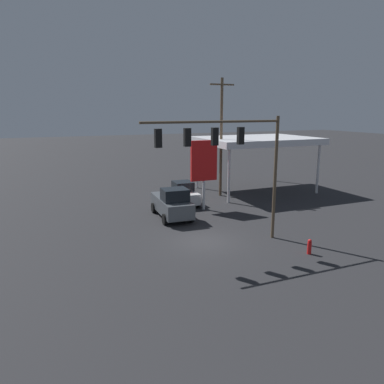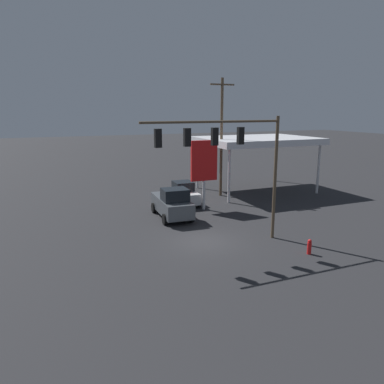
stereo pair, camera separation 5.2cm
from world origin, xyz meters
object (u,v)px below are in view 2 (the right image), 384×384
(hatchback_crossing, at_px, (184,194))
(fire_hydrant, at_px, (309,247))
(pickup_parked, at_px, (172,204))
(price_sign, at_px, (204,163))
(utility_pole, at_px, (221,135))
(traffic_signal_assembly, at_px, (227,148))

(hatchback_crossing, distance_m, fire_hydrant, 13.64)
(pickup_parked, bearing_deg, fire_hydrant, 28.87)
(pickup_parked, relative_size, fire_hydrant, 6.04)
(price_sign, height_order, fire_hydrant, price_sign)
(utility_pole, bearing_deg, hatchback_crossing, 21.88)
(hatchback_crossing, bearing_deg, utility_pole, 114.24)
(traffic_signal_assembly, height_order, pickup_parked, traffic_signal_assembly)
(traffic_signal_assembly, relative_size, utility_pole, 0.80)
(traffic_signal_assembly, xyz_separation_m, fire_hydrant, (-3.68, 3.20, -5.44))
(hatchback_crossing, distance_m, pickup_parked, 4.20)
(utility_pole, xyz_separation_m, pickup_parked, (6.83, 5.29, -4.61))
(traffic_signal_assembly, bearing_deg, utility_pole, -115.87)
(utility_pole, bearing_deg, traffic_signal_assembly, 64.13)
(utility_pole, distance_m, price_sign, 5.69)
(utility_pole, relative_size, price_sign, 1.92)
(hatchback_crossing, height_order, fire_hydrant, hatchback_crossing)
(traffic_signal_assembly, relative_size, fire_hydrant, 9.86)
(pickup_parked, bearing_deg, traffic_signal_assembly, 12.07)
(price_sign, relative_size, pickup_parked, 1.07)
(fire_hydrant, bearing_deg, pickup_parked, -64.80)
(utility_pole, bearing_deg, price_sign, 47.98)
(utility_pole, distance_m, hatchback_crossing, 6.80)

